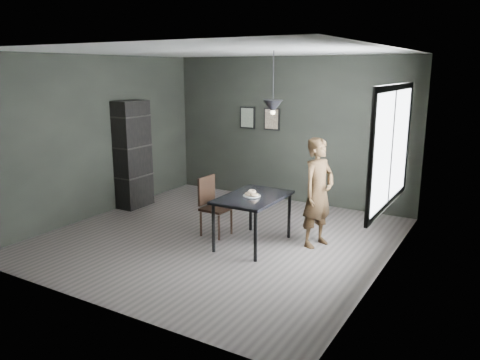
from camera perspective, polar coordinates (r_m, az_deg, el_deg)
The scene contains 13 objects.
ground at distance 7.36m, azimuth -2.57°, elevation -6.97°, with size 5.00×5.00×0.00m, color #3B3533.
back_wall at distance 9.16m, azimuth 5.94°, elevation 6.06°, with size 5.00×0.10×2.80m, color black.
ceiling at distance 6.90m, azimuth -2.82°, elevation 15.39°, with size 5.00×5.00×0.02m.
window_assembly at distance 6.18m, azimuth 17.98°, elevation 3.83°, with size 0.04×1.96×1.56m.
cafe_table at distance 6.85m, azimuth 1.59°, elevation -2.60°, with size 0.80×1.20×0.75m.
white_plate at distance 6.79m, azimuth 1.45°, elevation -2.00°, with size 0.23×0.23×0.01m, color white.
donut_pile at distance 6.78m, azimuth 1.45°, elevation -1.66°, with size 0.22×0.16×0.09m.
woman at distance 6.89m, azimuth 9.49°, elevation -1.53°, with size 0.59×0.39×1.61m, color black.
wood_chair at distance 7.34m, azimuth -3.47°, elevation -2.68°, with size 0.42×0.42×0.93m.
shelf_unit at distance 8.97m, azimuth -12.94°, elevation 3.04°, with size 0.38×0.67×2.00m, color black.
pendant_lamp at distance 6.58m, azimuth 4.02°, elevation 8.94°, with size 0.28×0.28×0.86m.
framed_print_left at distance 9.52m, azimuth 0.92°, elevation 7.61°, with size 0.34×0.04×0.44m.
framed_print_right at distance 9.26m, azimuth 3.90°, elevation 7.42°, with size 0.34×0.04×0.44m.
Camera 1 is at (3.78, -5.77, 2.56)m, focal length 35.00 mm.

